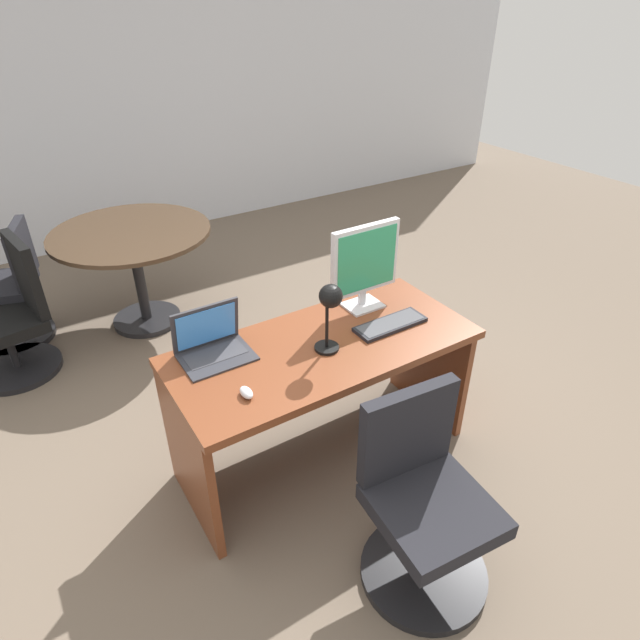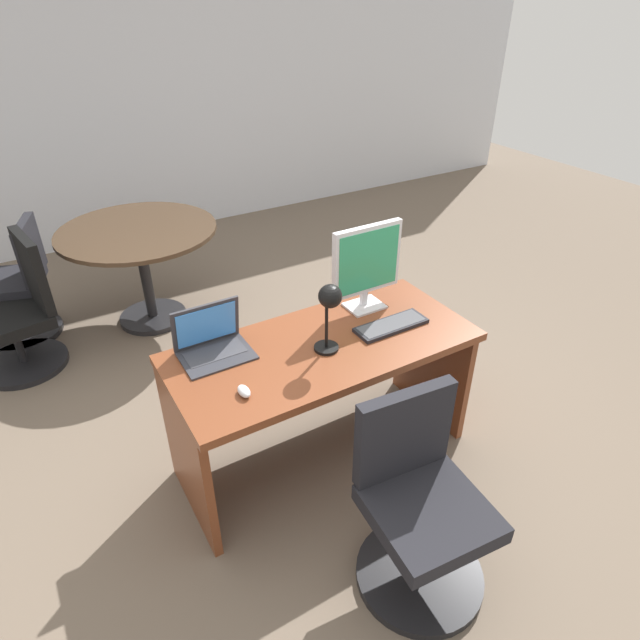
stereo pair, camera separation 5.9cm
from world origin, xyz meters
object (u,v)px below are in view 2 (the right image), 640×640
Objects in this scene: keyboard at (391,325)px; meeting_chair_far at (21,319)px; desk_lamp at (329,305)px; laptop at (211,338)px; office_chair at (419,512)px; monitor at (367,263)px; meeting_chair_near at (18,291)px; mouse at (244,391)px; meeting_table at (141,252)px; desk at (319,374)px.

meeting_chair_far is (-1.65, 1.82, -0.41)m from keyboard.
desk_lamp is at bearing -177.02° from keyboard.
office_chair is (0.47, -1.03, -0.45)m from laptop.
desk_lamp is 0.41× the size of office_chair.
monitor is 0.35m from keyboard.
meeting_chair_far is (-1.65, 1.58, -0.66)m from monitor.
keyboard is 0.45× the size of meeting_chair_near.
meeting_chair_near is (-1.24, 2.25, -0.65)m from desk_lamp.
laptop is 0.37× the size of meeting_chair_far.
mouse reaches higher than meeting_table.
keyboard is at bearing -53.86° from meeting_chair_near.
mouse is (-0.49, -0.20, 0.23)m from desk.
monitor is 1.30× the size of desk_lamp.
monitor is 2.38m from meeting_chair_far.
laptop is at bearing 89.49° from mouse.
keyboard is (0.86, -0.28, -0.06)m from laptop.
monitor is 2.66m from meeting_chair_near.
keyboard is at bearing -90.12° from monitor.
mouse is at bearing -158.37° from monitor.
laptop is at bearing -68.57° from meeting_chair_near.
meeting_table is 1.30× the size of meeting_chair_near.
keyboard is at bearing 62.51° from office_chair.
desk is at bearing -158.57° from monitor.
desk is 3.90× the size of keyboard.
mouse is at bearing -90.51° from laptop.
desk is 1.68× the size of meeting_chair_far.
desk is at bearing -59.65° from meeting_chair_near.
desk_lamp is at bearing -95.46° from desk.
meeting_chair_near is (-0.76, 2.34, -0.41)m from mouse.
desk is 1.35× the size of meeting_table.
laptop reaches higher than meeting_chair_far.
keyboard is 2.49m from meeting_chair_far.
meeting_chair_far is at bearing 132.29° from keyboard.
desk_lamp is (-0.39, -0.26, -0.00)m from monitor.
laptop is 0.38× the size of meeting_chair_near.
mouse is at bearing -92.42° from meeting_table.
mouse is at bearing -173.06° from keyboard.
office_chair is at bearing -65.21° from laptop.
desk_lamp is 2.65m from meeting_chair_near.
keyboard is 2.12m from meeting_table.
meeting_chair_near is (-0.85, 0.27, -0.21)m from meeting_table.
meeting_table is at bearing 102.17° from desk.
keyboard is 0.43× the size of meeting_chair_far.
desk is 1.71× the size of office_chair.
mouse is 0.89m from office_chair.
meeting_chair_far is at bearing -170.55° from meeting_table.
meeting_table is (0.08, 1.68, -0.25)m from laptop.
meeting_chair_near is (-1.63, 1.99, -0.65)m from monitor.
desk_lamp reaches higher than desk.
keyboard is 4.55× the size of mouse.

